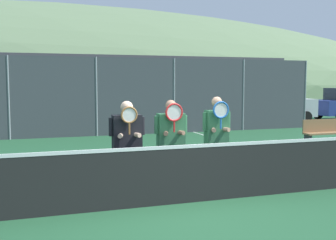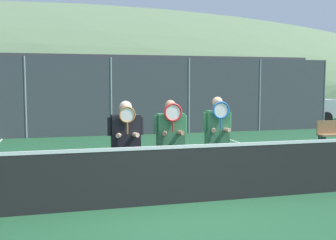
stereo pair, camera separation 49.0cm
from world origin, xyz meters
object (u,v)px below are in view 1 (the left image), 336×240
Objects in this scene: player_leftmost at (127,140)px; car_center at (180,107)px; player_center_left at (171,139)px; bench_courtside at (327,132)px; car_right_of_center at (272,103)px; player_center_right at (217,136)px; car_left_of_center at (73,107)px.

player_leftmost is 0.41× the size of car_center.
bench_courtside is at bearing 30.32° from player_center_left.
car_right_of_center is 2.40× the size of bench_courtside.
car_right_of_center is at bearing 48.30° from player_leftmost.
player_center_right is 0.44× the size of car_left_of_center.
player_center_right is 11.66m from car_center.
car_center reaches higher than bench_courtside.
car_left_of_center reaches higher than player_center_left.
player_center_left is at bearing -149.68° from bench_courtside.
player_leftmost is 1.68m from player_center_right.
bench_courtside is at bearing 34.44° from player_center_right.
car_left_of_center is 2.41× the size of bench_courtside.
player_leftmost reaches higher than bench_courtside.
car_right_of_center reaches higher than player_center_left.
car_left_of_center reaches higher than car_center.
car_center is at bearing 69.10° from player_center_left.
car_right_of_center reaches higher than car_left_of_center.
car_left_of_center reaches higher than player_leftmost.
car_center is 1.05× the size of car_right_of_center.
player_leftmost is at bearing 179.78° from player_center_right.
player_leftmost reaches higher than car_center.
player_center_right is (1.68, -0.01, 0.00)m from player_leftmost.
car_center is at bearing -4.49° from car_left_of_center.
car_left_of_center is at bearing 97.21° from player_center_right.
car_center is (4.83, -0.38, -0.06)m from car_left_of_center.
player_center_left is 0.43× the size of car_right_of_center.
player_center_right is at bearing -82.79° from car_left_of_center.
player_leftmost is 0.42× the size of car_left_of_center.
player_center_right is 11.63m from car_left_of_center.
bench_courtside is (-2.58, -7.24, -0.49)m from car_right_of_center.
player_leftmost is at bearing -114.38° from car_center.
car_right_of_center is 7.70m from bench_courtside.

